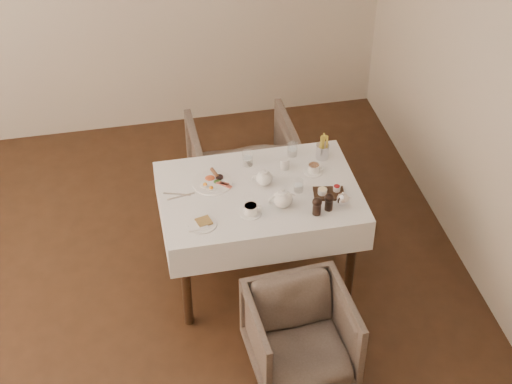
{
  "coord_description": "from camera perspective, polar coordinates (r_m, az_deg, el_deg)",
  "views": [
    {
      "loc": [
        -0.0,
        -3.35,
        3.93
      ],
      "look_at": [
        0.76,
        0.38,
        0.82
      ],
      "focal_mm": 55.0,
      "sensor_mm": 36.0,
      "label": 1
    }
  ],
  "objects": [
    {
      "name": "teacup_far",
      "position": [
        5.17,
        4.22,
        1.7
      ],
      "size": [
        0.12,
        0.12,
        0.06
      ],
      "rotation": [
        0.0,
        0.0,
        -0.28
      ],
      "color": "white",
      "rests_on": "table"
    },
    {
      "name": "cutlery_fork",
      "position": [
        5.02,
        -5.76,
        -0.16
      ],
      "size": [
        0.17,
        0.07,
        0.0
      ],
      "primitive_type": "cube",
      "rotation": [
        0.0,
        0.0,
        1.26
      ],
      "color": "silver",
      "rests_on": "table"
    },
    {
      "name": "breakfast_plate",
      "position": [
        5.09,
        -3.18,
        0.75
      ],
      "size": [
        0.26,
        0.26,
        0.03
      ],
      "rotation": [
        0.0,
        0.0,
        -0.17
      ],
      "color": "white",
      "rests_on": "table"
    },
    {
      "name": "glass_right",
      "position": [
        5.31,
        2.67,
        3.12
      ],
      "size": [
        0.08,
        0.08,
        0.09
      ],
      "primitive_type": "cylinder",
      "rotation": [
        0.0,
        0.0,
        -0.16
      ],
      "color": "silver",
      "rests_on": "table"
    },
    {
      "name": "armchair_far",
      "position": [
        5.89,
        -0.95,
        1.87
      ],
      "size": [
        0.77,
        0.79,
        0.71
      ],
      "primitive_type": "imported",
      "rotation": [
        0.0,
        0.0,
        3.16
      ],
      "color": "#4B4037",
      "rests_on": "ground"
    },
    {
      "name": "table",
      "position": [
        5.1,
        0.23,
        -0.92
      ],
      "size": [
        1.28,
        0.88,
        0.75
      ],
      "color": "black",
      "rests_on": "ground"
    },
    {
      "name": "condiment_board",
      "position": [
        5.0,
        5.3,
        -0.04
      ],
      "size": [
        0.21,
        0.16,
        0.05
      ],
      "rotation": [
        0.0,
        0.0,
        -0.17
      ],
      "color": "black",
      "rests_on": "table"
    },
    {
      "name": "glass_left",
      "position": [
        5.21,
        -0.62,
        2.47
      ],
      "size": [
        0.08,
        0.08,
        0.1
      ],
      "primitive_type": "cylinder",
      "rotation": [
        0.0,
        0.0,
        -0.1
      ],
      "color": "silver",
      "rests_on": "table"
    },
    {
      "name": "cutlery_knife",
      "position": [
        5.0,
        -5.47,
        -0.32
      ],
      "size": [
        0.18,
        0.05,
        0.0
      ],
      "primitive_type": "cube",
      "rotation": [
        0.0,
        0.0,
        1.75
      ],
      "color": "silver",
      "rests_on": "table"
    },
    {
      "name": "silver_pot",
      "position": [
        4.91,
        6.33,
        -0.49
      ],
      "size": [
        0.12,
        0.1,
        0.11
      ],
      "primitive_type": null,
      "rotation": [
        0.0,
        0.0,
        0.22
      ],
      "color": "white",
      "rests_on": "table"
    },
    {
      "name": "fries_cup",
      "position": [
        5.27,
        4.87,
        3.22
      ],
      "size": [
        0.09,
        0.09,
        0.19
      ],
      "rotation": [
        0.0,
        0.0,
        -0.1
      ],
      "color": "silver",
      "rests_on": "table"
    },
    {
      "name": "creamer",
      "position": [
        5.19,
        2.09,
        2.09
      ],
      "size": [
        0.08,
        0.08,
        0.08
      ],
      "primitive_type": "cylinder",
      "rotation": [
        0.0,
        0.0,
        0.35
      ],
      "color": "white",
      "rests_on": "table"
    },
    {
      "name": "teapot_centre",
      "position": [
        5.04,
        0.58,
        1.1
      ],
      "size": [
        0.16,
        0.13,
        0.12
      ],
      "primitive_type": null,
      "rotation": [
        0.0,
        0.0,
        -0.09
      ],
      "color": "white",
      "rests_on": "table"
    },
    {
      "name": "side_plate",
      "position": [
        4.78,
        -3.99,
        -2.35
      ],
      "size": [
        0.18,
        0.18,
        0.02
      ],
      "rotation": [
        0.0,
        0.0,
        0.05
      ],
      "color": "white",
      "rests_on": "table"
    },
    {
      "name": "teacup_near",
      "position": [
        4.83,
        -0.39,
        -1.3
      ],
      "size": [
        0.14,
        0.14,
        0.07
      ],
      "rotation": [
        0.0,
        0.0,
        -0.07
      ],
      "color": "white",
      "rests_on": "table"
    },
    {
      "name": "pepper_mill_right",
      "position": [
        4.86,
        5.34,
        -0.7
      ],
      "size": [
        0.06,
        0.06,
        0.12
      ],
      "primitive_type": null,
      "rotation": [
        0.0,
        0.0,
        0.01
      ],
      "color": "black",
      "rests_on": "table"
    },
    {
      "name": "armchair_near",
      "position": [
        4.79,
        3.26,
        -10.35
      ],
      "size": [
        0.64,
        0.66,
        0.56
      ],
      "primitive_type": "imported",
      "rotation": [
        0.0,
        0.0,
        0.07
      ],
      "color": "#4B4037",
      "rests_on": "ground"
    },
    {
      "name": "pepper_mill_left",
      "position": [
        4.82,
        4.45,
        -1.02
      ],
      "size": [
        0.08,
        0.08,
        0.12
      ],
      "primitive_type": null,
      "rotation": [
        0.0,
        0.0,
        0.36
      ],
      "color": "black",
      "rests_on": "table"
    },
    {
      "name": "glass_mid",
      "position": [
        5.0,
        3.12,
        0.47
      ],
      "size": [
        0.07,
        0.07,
        0.09
      ],
      "primitive_type": "cylinder",
      "rotation": [
        0.0,
        0.0,
        -0.13
      ],
      "color": "silver",
      "rests_on": "table"
    },
    {
      "name": "teapot_front",
      "position": [
        4.86,
        1.95,
        -0.42
      ],
      "size": [
        0.19,
        0.15,
        0.14
      ],
      "primitive_type": null,
      "rotation": [
        0.0,
        0.0,
        0.11
      ],
      "color": "white",
      "rests_on": "table"
    }
  ]
}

